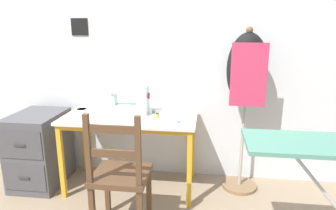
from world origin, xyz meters
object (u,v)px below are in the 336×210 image
(fabric_bowl, at_px, (82,111))
(filing_cabinet, at_px, (40,149))
(scissors, at_px, (182,122))
(sewing_machine, at_px, (132,100))
(dress_form, at_px, (247,77))
(thread_spool_near_machine, at_px, (154,112))
(wooden_chair, at_px, (120,176))
(thread_spool_mid_table, at_px, (157,116))

(fabric_bowl, relative_size, filing_cabinet, 0.16)
(scissors, bearing_deg, sewing_machine, 156.98)
(fabric_bowl, height_order, dress_form, dress_form)
(fabric_bowl, bearing_deg, thread_spool_near_machine, 9.91)
(wooden_chair, bearing_deg, fabric_bowl, 130.47)
(fabric_bowl, height_order, thread_spool_mid_table, fabric_bowl)
(scissors, distance_m, dress_form, 0.68)
(wooden_chair, relative_size, filing_cabinet, 1.34)
(fabric_bowl, height_order, wooden_chair, wooden_chair)
(sewing_machine, distance_m, thread_spool_mid_table, 0.29)
(wooden_chair, bearing_deg, dress_form, 38.41)
(thread_spool_near_machine, distance_m, thread_spool_mid_table, 0.15)
(dress_form, bearing_deg, fabric_bowl, -175.21)
(thread_spool_near_machine, relative_size, wooden_chair, 0.04)
(fabric_bowl, height_order, filing_cabinet, fabric_bowl)
(wooden_chair, height_order, dress_form, dress_form)
(filing_cabinet, bearing_deg, dress_form, 4.50)
(sewing_machine, relative_size, fabric_bowl, 3.12)
(fabric_bowl, bearing_deg, wooden_chair, -49.53)
(dress_form, bearing_deg, wooden_chair, -141.59)
(fabric_bowl, bearing_deg, scissors, -7.42)
(thread_spool_near_machine, xyz_separation_m, dress_form, (0.81, 0.01, 0.34))
(thread_spool_near_machine, xyz_separation_m, filing_cabinet, (-1.08, -0.14, -0.37))
(fabric_bowl, relative_size, wooden_chair, 0.12)
(dress_form, bearing_deg, scissors, -155.46)
(filing_cabinet, bearing_deg, wooden_chair, -31.47)
(wooden_chair, bearing_deg, thread_spool_mid_table, 73.35)
(dress_form, bearing_deg, thread_spool_mid_table, -168.79)
(wooden_chair, bearing_deg, sewing_machine, 96.25)
(sewing_machine, relative_size, wooden_chair, 0.38)
(wooden_chair, bearing_deg, thread_spool_near_machine, 80.83)
(filing_cabinet, height_order, dress_form, dress_form)
(sewing_machine, height_order, filing_cabinet, sewing_machine)
(fabric_bowl, xyz_separation_m, filing_cabinet, (-0.44, -0.03, -0.38))
(fabric_bowl, bearing_deg, sewing_machine, 10.32)
(thread_spool_near_machine, bearing_deg, sewing_machine, -171.05)
(wooden_chair, relative_size, dress_form, 0.63)
(scissors, xyz_separation_m, dress_form, (0.53, 0.24, 0.35))
(fabric_bowl, distance_m, scissors, 0.93)
(fabric_bowl, xyz_separation_m, thread_spool_mid_table, (0.70, -0.03, -0.01))
(thread_spool_mid_table, relative_size, wooden_chair, 0.04)
(sewing_machine, distance_m, scissors, 0.53)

